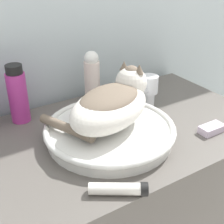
# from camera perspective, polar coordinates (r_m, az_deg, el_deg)

# --- Properties ---
(wall_back) EXTENTS (8.00, 0.05, 2.40)m
(wall_back) POSITION_cam_1_polar(r_m,az_deg,el_deg) (1.17, -11.47, 18.30)
(wall_back) COLOR silver
(wall_back) RESTS_ON ground_plane
(sink_basin) EXTENTS (0.40, 0.40, 0.05)m
(sink_basin) POSITION_cam_1_polar(r_m,az_deg,el_deg) (0.96, -0.41, -3.51)
(sink_basin) COLOR silver
(sink_basin) RESTS_ON vanity_counter
(cat) EXTENTS (0.35, 0.28, 0.16)m
(cat) POSITION_cam_1_polar(r_m,az_deg,el_deg) (0.93, 0.01, 1.73)
(cat) COLOR silver
(cat) RESTS_ON sink_basin
(faucet) EXTENTS (0.16, 0.10, 0.14)m
(faucet) POSITION_cam_1_polar(r_m,az_deg,el_deg) (1.12, 6.54, 4.15)
(faucet) COLOR silver
(faucet) RESTS_ON vanity_counter
(shampoo_bottle_tall) EXTENTS (0.06, 0.06, 0.20)m
(shampoo_bottle_tall) POSITION_cam_1_polar(r_m,az_deg,el_deg) (1.08, -16.85, 3.05)
(shampoo_bottle_tall) COLOR #B2338C
(shampoo_bottle_tall) RESTS_ON vanity_counter
(lotion_bottle_white) EXTENTS (0.06, 0.06, 0.20)m
(lotion_bottle_white) POSITION_cam_1_polar(r_m,az_deg,el_deg) (1.17, -3.68, 6.39)
(lotion_bottle_white) COLOR silver
(lotion_bottle_white) RESTS_ON vanity_counter
(cream_tube) EXTENTS (0.14, 0.10, 0.03)m
(cream_tube) POSITION_cam_1_polar(r_m,az_deg,el_deg) (0.77, 1.33, -13.89)
(cream_tube) COLOR silver
(cream_tube) RESTS_ON vanity_counter
(soap_bar) EXTENTS (0.08, 0.04, 0.02)m
(soap_bar) POSITION_cam_1_polar(r_m,az_deg,el_deg) (1.05, 17.75, -2.95)
(soap_bar) COLOR silver
(soap_bar) RESTS_ON vanity_counter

